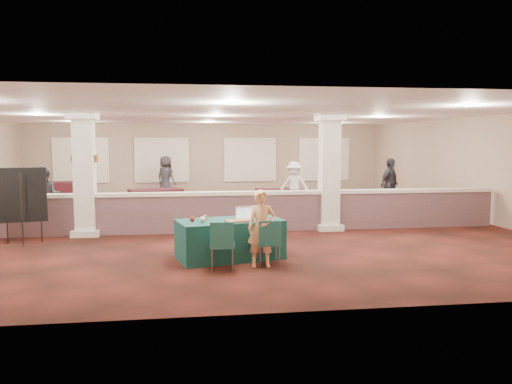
{
  "coord_description": "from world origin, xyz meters",
  "views": [
    {
      "loc": [
        -0.89,
        -14.81,
        2.45
      ],
      "look_at": [
        0.89,
        -2.0,
        1.13
      ],
      "focal_mm": 35.0,
      "sensor_mm": 36.0,
      "label": 1
    }
  ],
  "objects": [
    {
      "name": "ceiling",
      "position": [
        0.0,
        0.0,
        3.2
      ],
      "size": [
        16.0,
        16.0,
        0.02
      ],
      "primitive_type": "cube",
      "color": "white",
      "rests_on": "wall_back"
    },
    {
      "name": "column_left",
      "position": [
        -3.5,
        -1.5,
        1.64
      ],
      "size": [
        0.72,
        0.72,
        3.2
      ],
      "color": "silver",
      "rests_on": "ground"
    },
    {
      "name": "far_table_back_right",
      "position": [
        2.5,
        3.2,
        0.35
      ],
      "size": [
        1.72,
        0.89,
        0.69
      ],
      "primitive_type": "cube",
      "rotation": [
        0.0,
        0.0,
        0.02
      ],
      "color": "black",
      "rests_on": "ground"
    },
    {
      "name": "ground",
      "position": [
        0.0,
        0.0,
        0.0
      ],
      "size": [
        16.0,
        16.0,
        0.0
      ],
      "primitive_type": "plane",
      "color": "#451711",
      "rests_on": "ground"
    },
    {
      "name": "easel_board",
      "position": [
        -4.74,
        -2.5,
        1.16
      ],
      "size": [
        1.06,
        0.61,
        1.83
      ],
      "rotation": [
        0.0,
        0.0,
        0.22
      ],
      "color": "black",
      "rests_on": "ground"
    },
    {
      "name": "wall_right",
      "position": [
        8.0,
        0.0,
        1.6
      ],
      "size": [
        0.04,
        16.0,
        3.2
      ],
      "primitive_type": "cube",
      "color": "gray",
      "rests_on": "ground"
    },
    {
      "name": "woman",
      "position": [
        0.54,
        -5.33,
        0.75
      ],
      "size": [
        0.56,
        0.38,
        1.51
      ],
      "primitive_type": "imported",
      "rotation": [
        0.0,
        0.0,
        -0.04
      ],
      "color": "tan",
      "rests_on": "ground"
    },
    {
      "name": "near_table",
      "position": [
        -0.02,
        -4.57,
        0.41
      ],
      "size": [
        2.32,
        1.54,
        0.82
      ],
      "primitive_type": "cube",
      "rotation": [
        0.0,
        0.0,
        0.24
      ],
      "color": "#113E3A",
      "rests_on": "ground"
    },
    {
      "name": "sconce_left",
      "position": [
        -3.78,
        -1.5,
        2.0
      ],
      "size": [
        0.12,
        0.12,
        0.18
      ],
      "color": "brown",
      "rests_on": "column_left"
    },
    {
      "name": "column_right",
      "position": [
        3.0,
        -1.5,
        1.64
      ],
      "size": [
        0.72,
        0.72,
        3.2
      ],
      "color": "silver",
      "rests_on": "ground"
    },
    {
      "name": "scissors",
      "position": [
        0.76,
        -4.71,
        0.82
      ],
      "size": [
        0.14,
        0.06,
        0.01
      ],
      "primitive_type": "cube",
      "rotation": [
        0.0,
        0.0,
        0.24
      ],
      "color": "red",
      "rests_on": "near_table"
    },
    {
      "name": "yarn_red",
      "position": [
        -0.79,
        -4.7,
        0.87
      ],
      "size": [
        0.11,
        0.11,
        0.11
      ],
      "primitive_type": "sphere",
      "color": "maroon",
      "rests_on": "near_table"
    },
    {
      "name": "wall_back",
      "position": [
        0.0,
        8.0,
        1.6
      ],
      "size": [
        16.0,
        0.04,
        3.2
      ],
      "primitive_type": "cube",
      "color": "gray",
      "rests_on": "ground"
    },
    {
      "name": "attendee_d",
      "position": [
        -1.8,
        7.0,
        0.91
      ],
      "size": [
        1.0,
        0.94,
        1.82
      ],
      "primitive_type": "imported",
      "rotation": [
        0.0,
        0.0,
        2.46
      ],
      "color": "black",
      "rests_on": "ground"
    },
    {
      "name": "yarn_cream",
      "position": [
        -0.59,
        -4.83,
        0.88
      ],
      "size": [
        0.12,
        0.12,
        0.12
      ],
      "primitive_type": "sphere",
      "color": "#EEE4C4",
      "rests_on": "near_table"
    },
    {
      "name": "attendee_a",
      "position": [
        -5.04,
        0.62,
        0.84
      ],
      "size": [
        0.82,
        0.48,
        1.67
      ],
      "primitive_type": "imported",
      "rotation": [
        0.0,
        0.0,
        0.04
      ],
      "color": "black",
      "rests_on": "ground"
    },
    {
      "name": "sconce_right",
      "position": [
        -3.22,
        -1.5,
        2.0
      ],
      "size": [
        0.12,
        0.12,
        0.18
      ],
      "color": "brown",
      "rests_on": "column_left"
    },
    {
      "name": "conf_chair_side",
      "position": [
        -0.24,
        -5.51,
        0.56
      ],
      "size": [
        0.51,
        0.52,
        0.94
      ],
      "rotation": [
        0.0,
        0.0,
        -0.09
      ],
      "color": "#205F59",
      "rests_on": "ground"
    },
    {
      "name": "far_table_back_left",
      "position": [
        -6.5,
        6.5,
        0.39
      ],
      "size": [
        2.0,
        1.18,
        0.77
      ],
      "primitive_type": "cube",
      "rotation": [
        0.0,
        0.0,
        0.13
      ],
      "color": "black",
      "rests_on": "ground"
    },
    {
      "name": "conf_chair_main",
      "position": [
        0.69,
        -5.33,
        0.54
      ],
      "size": [
        0.46,
        0.46,
        0.92
      ],
      "rotation": [
        0.0,
        0.0,
        -0.0
      ],
      "color": "#205F59",
      "rests_on": "ground"
    },
    {
      "name": "knitting",
      "position": [
        0.1,
        -4.83,
        0.83
      ],
      "size": [
        0.51,
        0.43,
        0.03
      ],
      "primitive_type": "cube",
      "rotation": [
        0.0,
        0.0,
        0.24
      ],
      "color": "#C35F1F",
      "rests_on": "near_table"
    },
    {
      "name": "wall_front",
      "position": [
        0.0,
        -8.0,
        1.6
      ],
      "size": [
        16.0,
        0.04,
        3.2
      ],
      "primitive_type": "cube",
      "color": "gray",
      "rests_on": "ground"
    },
    {
      "name": "far_table_front_left",
      "position": [
        -5.03,
        2.36,
        0.33
      ],
      "size": [
        1.72,
        1.0,
        0.67
      ],
      "primitive_type": "cube",
      "rotation": [
        0.0,
        0.0,
        -0.11
      ],
      "color": "black",
      "rests_on": "ground"
    },
    {
      "name": "laptop_base",
      "position": [
        0.32,
        -4.55,
        0.83
      ],
      "size": [
        0.42,
        0.34,
        0.02
      ],
      "primitive_type": "cube",
      "rotation": [
        0.0,
        0.0,
        0.24
      ],
      "color": "silver",
      "rests_on": "near_table"
    },
    {
      "name": "far_table_front_right",
      "position": [
        3.31,
        0.3,
        0.36
      ],
      "size": [
        1.97,
        1.36,
        0.73
      ],
      "primitive_type": "cube",
      "rotation": [
        0.0,
        0.0,
        -0.28
      ],
      "color": "black",
      "rests_on": "ground"
    },
    {
      "name": "far_table_back_center",
      "position": [
        -2.0,
        3.2,
        0.37
      ],
      "size": [
        2.02,
        1.43,
        0.74
      ],
      "primitive_type": "cube",
      "rotation": [
        0.0,
        0.0,
        0.31
      ],
      "color": "black",
      "rests_on": "ground"
    },
    {
      "name": "attendee_c",
      "position": [
        6.08,
        1.62,
        0.93
      ],
      "size": [
        1.17,
        1.11,
        1.87
      ],
      "primitive_type": "imported",
      "rotation": [
        0.0,
        0.0,
        0.7
      ],
      "color": "black",
      "rests_on": "ground"
    },
    {
      "name": "far_table_front_center",
      "position": [
        -0.37,
        0.3,
        0.35
      ],
      "size": [
        1.83,
        1.13,
        0.69
      ],
      "primitive_type": "cube",
      "rotation": [
        0.0,
        0.0,
        0.17
      ],
      "color": "black",
      "rests_on": "ground"
    },
    {
      "name": "laptop_screen",
      "position": [
        0.29,
        -4.42,
        0.96
      ],
      "size": [
        0.36,
        0.1,
        0.25
      ],
      "primitive_type": "cube",
      "rotation": [
        0.0,
        0.0,
        0.24
      ],
      "color": "silver",
      "rests_on": "near_table"
    },
    {
      "name": "yarn_grey",
      "position": [
        -0.54,
        -4.56,
        0.87
      ],
      "size": [
        0.12,
        0.12,
        0.12
      ],
      "primitive_type": "sphere",
      "color": "#515055",
      "rests_on": "near_table"
    },
    {
      "name": "screen_glow",
      "position": [
        0.29,
        -4.43,
        0.94
      ],
      "size": [
        0.33,
        0.08,
        0.21
      ],
      "primitive_type": "cube",
      "rotation": [
        0.0,
        0.0,
        0.24
      ],
      "color": "silver",
      "rests_on": "near_table"
    },
    {
      "name": "attendee_b",
      "position": [
        3.0,
        3.0,
        0.85
      ],
      "size": [
        1.2,
        0.93,
        1.71
      ],
      "primitive_type": "imported",
      "rotation": [
        0.0,
        0.0,
        -0.45
      ],
      "color": "silver",
      "rests_on": "ground"
    },
    {
      "name": "partition_wall",
      "position": [
        0.0,
        -1.5,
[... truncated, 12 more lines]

